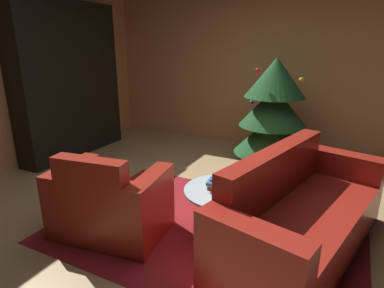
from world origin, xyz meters
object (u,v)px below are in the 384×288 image
Objects in this scene: book_stack_on_table at (219,184)px; bottle_on_table at (235,190)px; coffee_table at (224,194)px; armchair_red at (110,204)px; bookshelf_unit at (76,82)px; decorated_tree at (273,111)px; couch_red at (300,217)px.

book_stack_on_table is 0.22m from bottle_on_table.
coffee_table is at bearing 18.96° from book_stack_on_table.
armchair_red is 1.04m from coffee_table.
bookshelf_unit is 1.50× the size of decorated_tree.
decorated_tree is (2.90, 0.77, -0.33)m from bookshelf_unit.
bookshelf_unit reaches higher than book_stack_on_table.
decorated_tree reaches higher than book_stack_on_table.
armchair_red is at bearing -155.43° from book_stack_on_table.
armchair_red is at bearing -155.65° from coffee_table.
couch_red reaches higher than armchair_red.
bottle_on_table is (-0.50, -0.26, 0.25)m from couch_red.
decorated_tree reaches higher than couch_red.
couch_red is at bearing 11.40° from book_stack_on_table.
coffee_table is 0.47× the size of decorated_tree.
bottle_on_table is at bearing 15.14° from armchair_red.
bookshelf_unit is 3.30m from coffee_table.
couch_red is (3.61, -1.13, -0.83)m from bookshelf_unit.
decorated_tree reaches higher than bottle_on_table.
bookshelf_unit is 2.76m from armchair_red.
couch_red reaches higher than bottle_on_table.
decorated_tree reaches higher than coffee_table.
couch_red is 2.95× the size of coffee_table.
coffee_table is (-0.64, -0.12, 0.12)m from couch_red.
bottle_on_table is (0.18, -0.12, 0.04)m from book_stack_on_table.
coffee_table is at bearing 137.12° from bottle_on_table.
armchair_red is 4.91× the size of bottle_on_table.
book_stack_on_table is (-0.04, -0.01, 0.09)m from coffee_table.
armchair_red is at bearing -109.73° from decorated_tree.
book_stack_on_table reaches higher than coffee_table.
armchair_red is 4.90× the size of book_stack_on_table.
armchair_red is at bearing -160.83° from couch_red.
book_stack_on_table is 1.00× the size of bottle_on_table.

